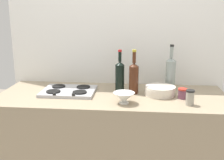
{
  "coord_description": "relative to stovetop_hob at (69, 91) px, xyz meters",
  "views": [
    {
      "loc": [
        0.2,
        -2.05,
        1.55
      ],
      "look_at": [
        0.0,
        0.0,
        1.02
      ],
      "focal_mm": 43.94,
      "sensor_mm": 36.0,
      "label": 1
    }
  ],
  "objects": [
    {
      "name": "stovetop_hob",
      "position": [
        0.0,
        0.0,
        0.0
      ],
      "size": [
        0.42,
        0.33,
        0.04
      ],
      "color": "#B2B2B7",
      "rests_on": "counter_block"
    },
    {
      "name": "plate_stack",
      "position": [
        0.73,
        -0.0,
        0.02
      ],
      "size": [
        0.24,
        0.24,
        0.07
      ],
      "color": "silver",
      "rests_on": "counter_block"
    },
    {
      "name": "condiment_jar_rear",
      "position": [
        0.92,
        -0.21,
        0.04
      ],
      "size": [
        0.06,
        0.06,
        0.11
      ],
      "color": "#9E998C",
      "rests_on": "counter_block"
    },
    {
      "name": "counter_block",
      "position": [
        0.35,
        -0.03,
        -0.46
      ],
      "size": [
        1.8,
        0.7,
        0.9
      ],
      "primitive_type": "cube",
      "color": "tan",
      "rests_on": "ground"
    },
    {
      "name": "wine_bottle_mid_left",
      "position": [
        0.82,
        0.16,
        0.13
      ],
      "size": [
        0.08,
        0.08,
        0.38
      ],
      "color": "gray",
      "rests_on": "counter_block"
    },
    {
      "name": "wine_bottle_leftmost",
      "position": [
        0.41,
        0.08,
        0.12
      ],
      "size": [
        0.07,
        0.07,
        0.34
      ],
      "color": "black",
      "rests_on": "counter_block"
    },
    {
      "name": "backsplash_panel",
      "position": [
        0.35,
        0.35,
        0.25
      ],
      "size": [
        1.9,
        0.06,
        2.33
      ],
      "primitive_type": "cube",
      "color": "white",
      "rests_on": "ground"
    },
    {
      "name": "wine_bottle_mid_right",
      "position": [
        0.52,
        0.03,
        0.12
      ],
      "size": [
        0.08,
        0.08,
        0.35
      ],
      "color": "#472314",
      "rests_on": "counter_block"
    },
    {
      "name": "condiment_jar_front",
      "position": [
        0.89,
        -0.07,
        0.03
      ],
      "size": [
        0.07,
        0.07,
        0.08
      ],
      "color": "#66384C",
      "rests_on": "counter_block"
    },
    {
      "name": "mixing_bowl",
      "position": [
        0.46,
        -0.22,
        0.03
      ],
      "size": [
        0.16,
        0.16,
        0.08
      ],
      "color": "white",
      "rests_on": "counter_block"
    }
  ]
}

